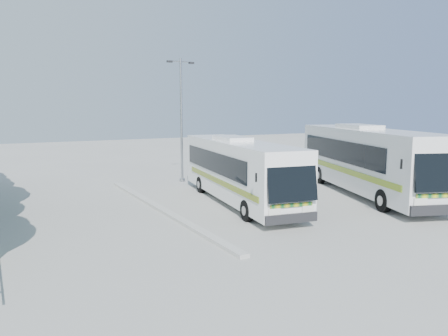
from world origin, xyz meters
TOP-DOWN VIEW (x-y plane):
  - ground at (0.00, 0.00)m, footprint 100.00×100.00m
  - kerb_divider at (-2.30, 2.00)m, footprint 0.40×16.00m
  - coach_main at (2.00, 1.68)m, footprint 4.17×12.05m
  - coach_adjacent at (9.71, 0.09)m, footprint 7.15×13.80m
  - lamppost at (2.00, 9.26)m, footprint 2.02×0.42m

SIDE VIEW (x-z plane):
  - ground at x=0.00m, z-range 0.00..0.00m
  - kerb_divider at x=-2.30m, z-range 0.00..0.15m
  - coach_main at x=2.00m, z-range 0.16..3.44m
  - coach_adjacent at x=9.71m, z-range 0.18..3.98m
  - lamppost at x=2.00m, z-range 0.43..8.68m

